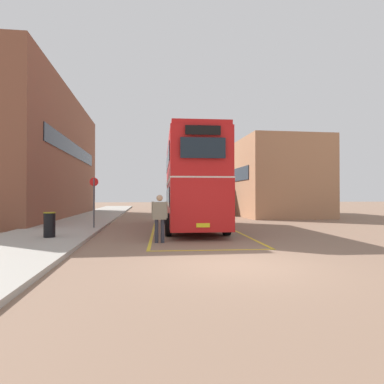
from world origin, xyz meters
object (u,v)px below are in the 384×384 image
at_px(single_deck_bus, 206,197).
at_px(litter_bin, 49,225).
at_px(double_decker_bus, 191,182).
at_px(pedestrian_boarding, 160,215).
at_px(bus_stop_sign, 94,197).

height_order(single_deck_bus, litter_bin, single_deck_bus).
bearing_deg(litter_bin, single_deck_bus, 63.62).
bearing_deg(single_deck_bus, double_decker_bus, -103.00).
xyz_separation_m(double_decker_bus, pedestrian_boarding, (-1.89, -5.15, -1.46)).
height_order(single_deck_bus, pedestrian_boarding, single_deck_bus).
bearing_deg(litter_bin, double_decker_bus, 33.25).
height_order(pedestrian_boarding, bus_stop_sign, bus_stop_sign).
xyz_separation_m(single_deck_bus, litter_bin, (-9.74, -19.65, -1.01)).
bearing_deg(single_deck_bus, bus_stop_sign, -118.78).
height_order(double_decker_bus, single_deck_bus, double_decker_bus).
relative_size(double_decker_bus, litter_bin, 10.53).
relative_size(single_deck_bus, bus_stop_sign, 3.34).
bearing_deg(double_decker_bus, pedestrian_boarding, -110.18).
bearing_deg(bus_stop_sign, double_decker_bus, 1.40).
bearing_deg(litter_bin, bus_stop_sign, 74.33).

